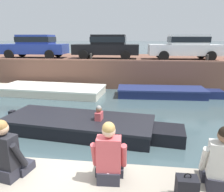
{
  "coord_description": "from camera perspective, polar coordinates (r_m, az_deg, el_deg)",
  "views": [
    {
      "loc": [
        1.24,
        -3.35,
        3.07
      ],
      "look_at": [
        0.42,
        3.37,
        1.25
      ],
      "focal_mm": 35.0,
      "sensor_mm": 36.0,
      "label": 1
    }
  ],
  "objects": [
    {
      "name": "far_wall_coping",
      "position": [
        13.21,
        1.53,
        9.29
      ],
      "size": [
        60.0,
        0.24,
        0.08
      ],
      "primitive_type": "cube",
      "color": "#925F4C",
      "rests_on": "far_quay_wall"
    },
    {
      "name": "ground_plane",
      "position": [
        8.8,
        -1.61,
        -5.37
      ],
      "size": [
        400.0,
        400.0,
        0.0
      ],
      "primitive_type": "plane",
      "color": "#3D5156"
    },
    {
      "name": "mooring_bollard_east",
      "position": [
        13.83,
        23.61,
        9.15
      ],
      "size": [
        0.15,
        0.15,
        0.45
      ],
      "color": "#2D2B28",
      "rests_on": "far_quay_wall"
    },
    {
      "name": "person_seated_left",
      "position": [
        3.82,
        -25.55,
        -13.75
      ],
      "size": [
        0.58,
        0.59,
        0.97
      ],
      "color": "#282833",
      "rests_on": "near_quay"
    },
    {
      "name": "motorboat_passing",
      "position": [
        7.39,
        -7.09,
        -7.56
      ],
      "size": [
        6.08,
        2.41,
        0.97
      ],
      "color": "black",
      "rests_on": "ground"
    },
    {
      "name": "car_centre_white",
      "position": [
        14.71,
        18.64,
        12.27
      ],
      "size": [
        4.46,
        2.13,
        1.54
      ],
      "color": "white",
      "rests_on": "far_quay_wall"
    },
    {
      "name": "car_leftmost_blue",
      "position": [
        16.04,
        -19.46,
        12.37
      ],
      "size": [
        4.43,
        2.08,
        1.54
      ],
      "color": "#233893",
      "rests_on": "far_quay_wall"
    },
    {
      "name": "person_seated_middle",
      "position": [
        3.62,
        26.42,
        -15.56
      ],
      "size": [
        0.57,
        0.57,
        0.97
      ],
      "color": "#282833",
      "rests_on": "near_quay"
    },
    {
      "name": "boat_moored_central_navy",
      "position": [
        12.01,
        13.74,
        0.96
      ],
      "size": [
        5.51,
        1.71,
        0.48
      ],
      "color": "navy",
      "rests_on": "ground"
    },
    {
      "name": "far_quay_wall",
      "position": [
        16.17,
        2.49,
        7.15
      ],
      "size": [
        60.0,
        6.0,
        1.71
      ],
      "primitive_type": "cube",
      "color": "brown",
      "rests_on": "ground"
    },
    {
      "name": "backpack_on_ledge",
      "position": [
        3.32,
        18.84,
        -21.88
      ],
      "size": [
        0.28,
        0.24,
        0.41
      ],
      "color": "black",
      "rests_on": "near_quay"
    },
    {
      "name": "boat_moored_west_cream",
      "position": [
        12.76,
        -16.59,
        1.53
      ],
      "size": [
        6.97,
        2.64,
        0.46
      ],
      "color": "silver",
      "rests_on": "ground"
    },
    {
      "name": "person_seated_right",
      "position": [
        3.41,
        -0.77,
        -15.78
      ],
      "size": [
        0.54,
        0.54,
        0.97
      ],
      "color": "#282833",
      "rests_on": "near_quay"
    },
    {
      "name": "car_left_inner_black",
      "position": [
        14.57,
        -1.25,
        13.01
      ],
      "size": [
        4.24,
        1.99,
        1.54
      ],
      "color": "black",
      "rests_on": "far_quay_wall"
    },
    {
      "name": "mooring_bollard_mid",
      "position": [
        13.58,
        -5.52,
        10.23
      ],
      "size": [
        0.15,
        0.15,
        0.45
      ],
      "color": "#2D2B28",
      "rests_on": "far_quay_wall"
    },
    {
      "name": "bottle_drink",
      "position": [
        3.44,
        -1.03,
        -21.01
      ],
      "size": [
        0.06,
        0.06,
        0.2
      ],
      "color": "#E07F6B",
      "rests_on": "near_quay"
    }
  ]
}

